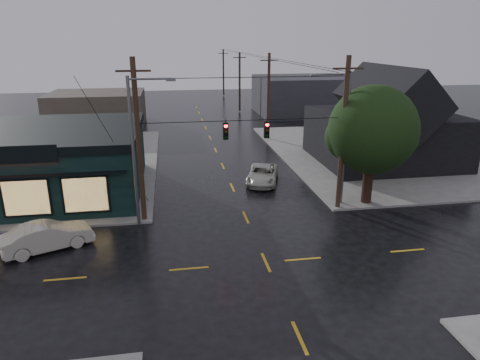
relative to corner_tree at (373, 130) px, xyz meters
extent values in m
plane|color=black|center=(-8.79, -7.00, -5.29)|extent=(160.00, 160.00, 0.00)
cube|color=slate|center=(11.21, 13.00, -5.21)|extent=(28.00, 28.00, 0.15)
cube|color=black|center=(-23.79, 6.00, -3.04)|extent=(16.00, 12.00, 4.20)
cube|color=black|center=(-23.79, 6.00, -0.64)|extent=(16.30, 12.30, 0.60)
cube|color=black|center=(6.21, 10.00, -2.89)|extent=(12.00, 11.00, 4.50)
cylinder|color=black|center=(0.00, 0.00, -3.23)|extent=(0.70, 0.70, 3.82)
sphere|color=black|center=(0.00, 0.00, 0.03)|extent=(5.99, 5.99, 5.99)
cylinder|color=black|center=(-8.79, -0.50, 1.01)|extent=(13.00, 0.04, 0.04)
cube|color=#3F352D|center=(-22.79, 33.00, -3.09)|extent=(12.00, 10.00, 4.40)
cube|color=#2C2B30|center=(7.21, 38.00, -2.49)|extent=(14.00, 12.00, 5.60)
imported|color=beige|center=(-20.34, -3.59, -4.51)|extent=(5.00, 3.47, 1.56)
imported|color=beige|center=(-6.20, 5.77, -4.59)|extent=(3.71, 5.46, 1.39)
camera|label=1|loc=(-13.36, -26.35, 5.82)|focal=32.00mm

